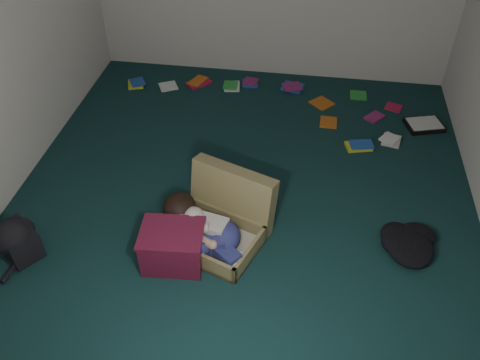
# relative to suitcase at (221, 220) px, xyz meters

# --- Properties ---
(floor) EXTENTS (4.50, 4.50, 0.00)m
(floor) POSITION_rel_suitcase_xyz_m (0.11, 0.43, -0.16)
(floor) COLOR #102E2E
(floor) RESTS_ON ground
(wall_front) EXTENTS (4.50, 0.00, 4.50)m
(wall_front) POSITION_rel_suitcase_xyz_m (0.11, -1.82, 1.14)
(wall_front) COLOR silver
(wall_front) RESTS_ON ground
(suitcase) EXTENTS (0.92, 0.91, 0.53)m
(suitcase) POSITION_rel_suitcase_xyz_m (0.00, 0.00, 0.00)
(suitcase) COLOR olive
(suitcase) RESTS_ON floor
(person) EXTENTS (0.70, 0.56, 0.33)m
(person) POSITION_rel_suitcase_xyz_m (-0.11, -0.15, 0.04)
(person) COLOR beige
(person) RESTS_ON suitcase
(maroon_bin) EXTENTS (0.50, 0.40, 0.32)m
(maroon_bin) POSITION_rel_suitcase_xyz_m (-0.30, -0.34, 0.01)
(maroon_bin) COLOR maroon
(maroon_bin) RESTS_ON floor
(backpack) EXTENTS (0.54, 0.53, 0.26)m
(backpack) POSITION_rel_suitcase_xyz_m (-1.51, -0.43, -0.03)
(backpack) COLOR black
(backpack) RESTS_ON floor
(clothing_pile) EXTENTS (0.59, 0.54, 0.15)m
(clothing_pile) POSITION_rel_suitcase_xyz_m (1.50, 0.10, -0.08)
(clothing_pile) COLOR black
(clothing_pile) RESTS_ON floor
(paper_tray) EXTENTS (0.42, 0.36, 0.05)m
(paper_tray) POSITION_rel_suitcase_xyz_m (1.81, 1.79, -0.13)
(paper_tray) COLOR black
(paper_tray) RESTS_ON floor
(book_scatter) EXTENTS (3.16, 1.30, 0.02)m
(book_scatter) POSITION_rel_suitcase_xyz_m (0.39, 2.04, -0.15)
(book_scatter) COLOR yellow
(book_scatter) RESTS_ON floor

